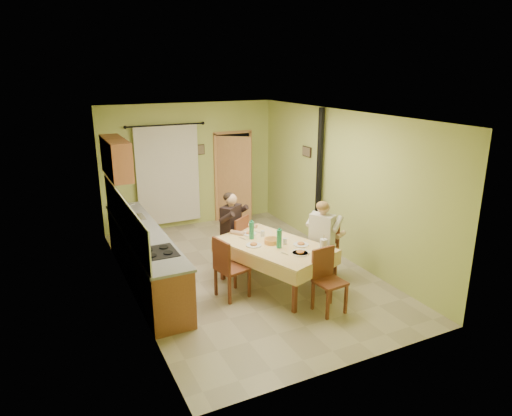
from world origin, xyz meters
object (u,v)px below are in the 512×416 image
man_far (232,222)px  man_right (323,231)px  chair_right (322,263)px  dining_table (274,265)px  chair_left (232,280)px  stove_flue (318,197)px  chair_near (329,293)px  chair_far (234,253)px

man_far → man_right: (1.19, -1.11, 0.00)m
chair_right → man_far: (-1.20, 1.10, 0.59)m
dining_table → chair_left: 0.78m
man_far → stove_flue: size_ratio=0.50×
dining_table → chair_near: 1.14m
chair_near → man_far: size_ratio=0.69×
man_right → chair_right: bearing=-90.0°
chair_near → man_far: (-0.66, 2.08, 0.59)m
chair_near → chair_left: chair_left is taller
chair_near → chair_right: size_ratio=0.97×
man_right → chair_far: bearing=17.8°
dining_table → chair_far: size_ratio=2.16×
chair_left → man_far: 1.26m
chair_near → chair_right: chair_right is taller
chair_far → chair_right: bearing=-77.3°
man_far → chair_right: bearing=-77.4°
man_far → stove_flue: bearing=-26.6°
chair_left → man_right: 1.76m
chair_right → man_far: man_far is taller
chair_near → man_far: 2.26m
chair_far → man_right: 1.71m
chair_far → stove_flue: 2.16m
chair_right → stove_flue: bearing=-59.7°
chair_left → chair_far: bearing=142.4°
chair_right → stove_flue: (0.82, 1.40, 0.73)m
chair_far → man_right: (1.18, -1.10, 0.59)m
dining_table → chair_far: chair_far is taller
dining_table → chair_near: size_ratio=2.22×
chair_right → man_right: bearing=90.0°
man_far → man_right: 1.63m
chair_left → man_right: size_ratio=0.72×
chair_right → chair_near: bearing=121.9°
chair_near → man_right: bearing=-123.4°
man_right → stove_flue: (0.83, 1.40, 0.15)m
chair_left → stove_flue: 2.90m
dining_table → chair_right: size_ratio=2.16×
chair_far → chair_right: same height
dining_table → chair_right: (0.89, -0.10, -0.09)m
chair_near → stove_flue: (1.36, 2.38, 0.73)m
stove_flue → chair_near: bearing=-119.7°
stove_flue → chair_right: bearing=-120.3°
chair_left → man_far: man_far is taller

